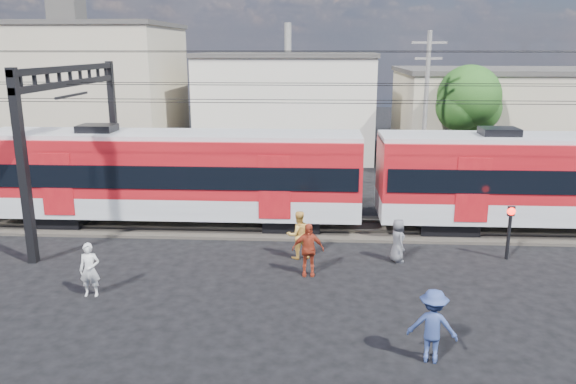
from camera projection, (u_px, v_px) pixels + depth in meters
name	position (u px, v px, depth m)	size (l,w,h in m)	color
ground	(303.00, 313.00, 16.68)	(120.00, 120.00, 0.00)	black
track_bed	(309.00, 227.00, 24.40)	(70.00, 3.40, 0.12)	#2D2823
rail_near	(308.00, 230.00, 23.65)	(70.00, 0.12, 0.12)	#59544C
rail_far	(309.00, 220.00, 25.10)	(70.00, 0.12, 0.12)	#59544C
commuter_train	(178.00, 173.00, 24.13)	(50.30, 3.08, 4.17)	black
catenary	(105.00, 109.00, 23.61)	(70.00, 9.30, 7.52)	black
building_west	(74.00, 91.00, 39.66)	(14.28, 10.20, 9.30)	gray
building_midwest	(288.00, 103.00, 41.98)	(12.24, 12.24, 7.30)	beige
building_mideast	(519.00, 115.00, 38.32)	(16.32, 10.20, 6.30)	gray
utility_pole_mid	(425.00, 108.00, 29.72)	(1.80, 0.24, 8.50)	slate
tree_near	(471.00, 101.00, 32.50)	(3.82, 3.64, 6.72)	#382619
pedestrian_a	(90.00, 270.00, 17.63)	(0.64, 0.42, 1.74)	beige
pedestrian_b	(298.00, 235.00, 20.80)	(0.89, 0.69, 1.83)	gold
pedestrian_c	(433.00, 326.00, 13.90)	(1.24, 0.71, 1.91)	navy
pedestrian_d	(308.00, 249.00, 19.22)	(1.10, 0.46, 1.87)	#98301B
pedestrian_e	(398.00, 240.00, 20.51)	(0.79, 0.51, 1.61)	#4E4E53
crossing_signal	(510.00, 223.00, 20.56)	(0.30, 0.30, 2.05)	black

